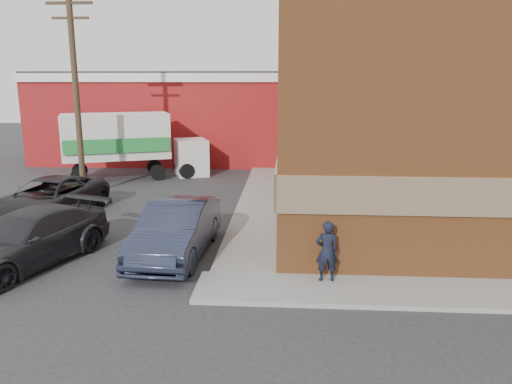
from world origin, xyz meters
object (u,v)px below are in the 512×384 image
(brick_building, at_px, (451,91))
(man, at_px, (327,251))
(box_truck, at_px, (130,141))
(warehouse, at_px, (170,116))
(suv_a, at_px, (49,198))
(sedan, at_px, (176,229))
(utility_pole, at_px, (76,89))
(suv_b, at_px, (27,239))

(brick_building, bearing_deg, man, -121.24)
(man, distance_m, box_truck, 16.40)
(warehouse, height_order, man, warehouse)
(warehouse, distance_m, suv_a, 14.80)
(sedan, height_order, suv_a, sedan)
(brick_building, distance_m, warehouse, 18.30)
(suv_a, distance_m, box_truck, 7.76)
(utility_pole, relative_size, man, 5.64)
(box_truck, bearing_deg, sedan, -87.63)
(man, xyz_separation_m, box_truck, (-9.34, 13.43, 1.06))
(utility_pole, bearing_deg, man, -42.38)
(warehouse, height_order, suv_a, warehouse)
(warehouse, height_order, utility_pole, utility_pole)
(brick_building, height_order, box_truck, brick_building)
(man, bearing_deg, utility_pole, -47.44)
(suv_a, relative_size, box_truck, 0.74)
(suv_b, xyz_separation_m, box_truck, (-0.94, 12.53, 1.21))
(brick_building, height_order, utility_pole, brick_building)
(man, distance_m, sedan, 4.72)
(man, relative_size, box_truck, 0.22)
(brick_building, xyz_separation_m, sedan, (-10.02, -7.51, -3.86))
(brick_building, bearing_deg, warehouse, 142.80)
(brick_building, height_order, sedan, brick_building)
(brick_building, xyz_separation_m, man, (-5.70, -9.39, -3.77))
(man, bearing_deg, sedan, -28.61)
(sedan, height_order, box_truck, box_truck)
(sedan, bearing_deg, man, -20.54)
(suv_a, bearing_deg, man, -20.06)
(warehouse, bearing_deg, sedan, -76.42)
(box_truck, bearing_deg, suv_b, -106.81)
(utility_pole, bearing_deg, warehouse, 82.23)
(suv_a, bearing_deg, suv_b, -60.64)
(utility_pole, bearing_deg, brick_building, -0.02)
(warehouse, distance_m, man, 22.29)
(sedan, height_order, suv_b, sedan)
(brick_building, bearing_deg, suv_a, -167.26)
(man, height_order, sedan, man)
(warehouse, distance_m, sedan, 19.15)
(sedan, bearing_deg, brick_building, 39.83)
(man, relative_size, sedan, 0.32)
(brick_building, relative_size, box_truck, 2.52)
(brick_building, bearing_deg, utility_pole, 179.98)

